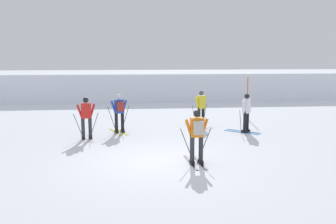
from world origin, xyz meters
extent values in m
plane|color=white|center=(0.00, 0.00, 0.00)|extent=(120.00, 120.00, 0.00)
cube|color=white|center=(0.00, 18.31, 1.01)|extent=(80.00, 8.06, 2.02)
cube|color=#237AC6|center=(4.03, 3.97, 0.01)|extent=(1.28, 1.10, 0.02)
cube|color=#237AC6|center=(4.21, 4.19, 0.01)|extent=(1.28, 1.10, 0.02)
cube|color=black|center=(4.15, 3.88, 0.07)|extent=(0.28, 0.26, 0.10)
cube|color=black|center=(4.33, 4.09, 0.07)|extent=(0.28, 0.26, 0.10)
cylinder|color=black|center=(4.15, 3.88, 0.55)|extent=(0.14, 0.14, 0.85)
cylinder|color=black|center=(4.33, 4.09, 0.55)|extent=(0.14, 0.14, 0.85)
cube|color=white|center=(4.24, 3.98, 1.17)|extent=(0.43, 0.45, 0.60)
cylinder|color=white|center=(4.06, 3.80, 1.16)|extent=(0.23, 0.25, 0.55)
cylinder|color=white|center=(4.38, 4.19, 1.16)|extent=(0.23, 0.25, 0.55)
sphere|color=black|center=(4.24, 3.98, 1.60)|extent=(0.22, 0.22, 0.22)
cylinder|color=#38383D|center=(3.92, 3.76, 0.52)|extent=(0.18, 0.21, 1.05)
cylinder|color=#38383D|center=(4.40, 4.33, 0.52)|extent=(0.18, 0.21, 1.05)
cube|color=silver|center=(2.32, 5.53, 0.01)|extent=(1.03, 1.34, 0.02)
cube|color=silver|center=(2.55, 5.70, 0.01)|extent=(1.03, 1.34, 0.02)
cube|color=black|center=(2.41, 5.41, 0.07)|extent=(0.25, 0.28, 0.10)
cube|color=black|center=(2.64, 5.58, 0.07)|extent=(0.25, 0.28, 0.10)
cylinder|color=black|center=(2.41, 5.41, 0.55)|extent=(0.14, 0.14, 0.85)
cylinder|color=black|center=(2.64, 5.58, 0.55)|extent=(0.14, 0.14, 0.85)
cube|color=yellow|center=(2.52, 5.50, 1.17)|extent=(0.45, 0.42, 0.60)
cylinder|color=yellow|center=(2.31, 5.36, 1.16)|extent=(0.26, 0.22, 0.55)
cylinder|color=yellow|center=(2.71, 5.66, 1.16)|extent=(0.26, 0.22, 0.55)
sphere|color=#4C4C56|center=(2.52, 5.50, 1.60)|extent=(0.22, 0.22, 0.22)
cylinder|color=#38383D|center=(2.17, 5.36, 0.52)|extent=(0.23, 0.18, 1.05)
cylinder|color=#38383D|center=(2.76, 5.80, 0.52)|extent=(0.23, 0.18, 1.05)
cube|color=black|center=(1.11, -0.28, 0.01)|extent=(0.23, 1.60, 0.02)
cube|color=black|center=(1.39, -0.25, 0.01)|extent=(0.23, 1.60, 0.02)
cube|color=black|center=(1.12, -0.43, 0.07)|extent=(0.14, 0.27, 0.10)
cube|color=black|center=(1.40, -0.40, 0.07)|extent=(0.14, 0.27, 0.10)
cylinder|color=#2D2D33|center=(1.12, -0.43, 0.55)|extent=(0.14, 0.14, 0.85)
cylinder|color=#2D2D33|center=(1.40, -0.40, 0.55)|extent=(0.14, 0.14, 0.85)
cube|color=orange|center=(1.26, -0.41, 1.17)|extent=(0.40, 0.27, 0.60)
cylinder|color=orange|center=(1.01, -0.42, 1.16)|extent=(0.26, 0.11, 0.55)
cylinder|color=orange|center=(1.51, -0.37, 1.16)|extent=(0.26, 0.11, 0.55)
sphere|color=black|center=(1.26, -0.41, 1.60)|extent=(0.22, 0.22, 0.22)
cylinder|color=#38383D|center=(0.98, -0.34, 0.56)|extent=(0.46, 0.07, 1.13)
cylinder|color=#38383D|center=(1.52, -0.29, 0.56)|extent=(0.46, 0.07, 1.13)
cube|color=#B7B2A3|center=(1.28, -0.62, 1.19)|extent=(0.29, 0.20, 0.40)
cube|color=gold|center=(-1.46, 4.55, 0.01)|extent=(0.63, 1.53, 0.02)
cube|color=gold|center=(-1.20, 4.64, 0.01)|extent=(0.63, 1.53, 0.02)
cube|color=black|center=(-1.41, 4.40, 0.07)|extent=(0.20, 0.29, 0.10)
cube|color=black|center=(-1.14, 4.50, 0.07)|extent=(0.20, 0.29, 0.10)
cylinder|color=black|center=(-1.41, 4.40, 0.55)|extent=(0.14, 0.14, 0.85)
cylinder|color=black|center=(-1.14, 4.50, 0.55)|extent=(0.14, 0.14, 0.85)
cube|color=#284CB7|center=(-1.28, 4.45, 1.17)|extent=(0.44, 0.36, 0.60)
cylinder|color=#284CB7|center=(-1.52, 4.39, 1.16)|extent=(0.27, 0.17, 0.55)
cylinder|color=#284CB7|center=(-1.05, 4.56, 1.16)|extent=(0.27, 0.17, 0.55)
sphere|color=silver|center=(-1.28, 4.45, 1.60)|extent=(0.22, 0.22, 0.22)
cylinder|color=#38383D|center=(-1.59, 4.44, 0.59)|extent=(0.39, 0.16, 1.19)
cylinder|color=#38383D|center=(-1.03, 4.65, 0.59)|extent=(0.39, 0.16, 1.19)
cube|color=maroon|center=(-1.20, 4.26, 1.19)|extent=(0.32, 0.26, 0.40)
cube|color=silver|center=(-2.71, 3.42, 0.01)|extent=(0.45, 1.58, 0.02)
cube|color=silver|center=(-2.44, 3.48, 0.01)|extent=(0.45, 1.58, 0.02)
cube|color=black|center=(-2.68, 3.28, 0.07)|extent=(0.18, 0.28, 0.10)
cube|color=black|center=(-2.40, 3.34, 0.07)|extent=(0.18, 0.28, 0.10)
cylinder|color=#2D2D33|center=(-2.68, 3.28, 0.55)|extent=(0.14, 0.14, 0.85)
cylinder|color=#2D2D33|center=(-2.40, 3.34, 0.55)|extent=(0.14, 0.14, 0.85)
cube|color=red|center=(-2.54, 3.31, 1.17)|extent=(0.42, 0.32, 0.60)
cylinder|color=red|center=(-2.79, 3.27, 1.16)|extent=(0.27, 0.14, 0.55)
cylinder|color=red|center=(-2.30, 3.38, 1.16)|extent=(0.27, 0.14, 0.55)
sphere|color=black|center=(-2.54, 3.31, 1.60)|extent=(0.22, 0.22, 0.22)
cylinder|color=#38383D|center=(-2.86, 3.34, 0.53)|extent=(0.38, 0.11, 1.06)
cylinder|color=#38383D|center=(-2.26, 3.47, 0.53)|extent=(0.38, 0.11, 1.06)
cylinder|color=#C65614|center=(5.39, 7.46, 1.11)|extent=(0.05, 0.05, 2.22)
camera|label=1|loc=(-0.67, -11.12, 3.35)|focal=38.59mm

